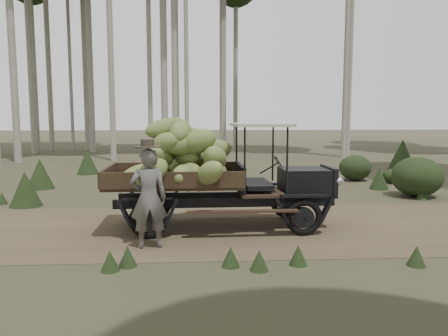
{
  "coord_description": "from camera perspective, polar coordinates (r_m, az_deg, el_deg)",
  "views": [
    {
      "loc": [
        -0.4,
        -8.27,
        2.16
      ],
      "look_at": [
        0.08,
        0.03,
        1.17
      ],
      "focal_mm": 35.0,
      "sensor_mm": 36.0,
      "label": 1
    }
  ],
  "objects": [
    {
      "name": "ground",
      "position": [
        8.56,
        -0.53,
        -7.81
      ],
      "size": [
        120.0,
        120.0,
        0.0
      ],
      "primitive_type": "plane",
      "color": "#473D2B",
      "rests_on": "ground"
    },
    {
      "name": "dirt_track",
      "position": [
        8.56,
        -0.53,
        -7.78
      ],
      "size": [
        70.0,
        4.0,
        0.01
      ],
      "primitive_type": "cube",
      "color": "brown",
      "rests_on": "ground"
    },
    {
      "name": "banana_truck",
      "position": [
        8.29,
        -2.49,
        0.58
      ],
      "size": [
        4.47,
        2.35,
        2.19
      ],
      "rotation": [
        0.0,
        0.0,
        0.02
      ],
      "color": "black",
      "rests_on": "ground"
    },
    {
      "name": "farmer",
      "position": [
        7.21,
        -9.82,
        -3.78
      ],
      "size": [
        0.66,
        0.51,
        1.79
      ],
      "rotation": [
        0.0,
        0.0,
        3.32
      ],
      "color": "#55524E",
      "rests_on": "ground"
    },
    {
      "name": "undergrowth",
      "position": [
        9.42,
        6.86,
        -3.11
      ],
      "size": [
        25.3,
        19.34,
        1.37
      ],
      "color": "#233319",
      "rests_on": "ground"
    }
  ]
}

